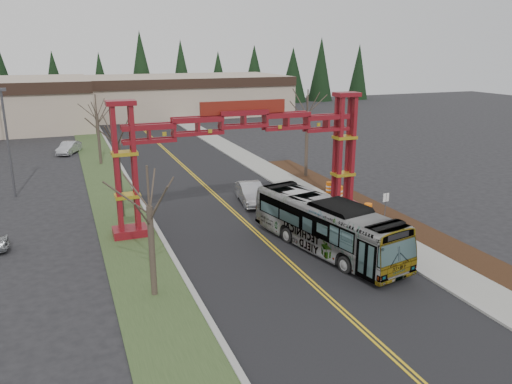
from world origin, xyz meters
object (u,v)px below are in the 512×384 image
transit_bus (326,225)px  retail_building_east (181,95)px  parked_car_far_a (69,148)px  bare_tree_median_far (97,114)px  silver_sedan (251,193)px  street_sign (386,202)px  barrel_north (329,188)px  barrel_mid (339,193)px  bare_tree_median_near (149,207)px  barrel_south (368,211)px  gateway_arch (244,139)px  bare_tree_median_mid (117,145)px  bare_tree_right_far (307,112)px  light_pole_near (7,135)px

transit_bus → retail_building_east: bearing=72.5°
parked_car_far_a → bare_tree_median_far: size_ratio=0.59×
silver_sedan → street_sign: size_ratio=2.24×
bare_tree_median_far → barrel_north: 25.89m
street_sign → barrel_mid: bearing=90.3°
transit_bus → bare_tree_median_near: 11.46m
transit_bus → bare_tree_median_near: (-10.86, -2.03, 3.04)m
bare_tree_median_near → barrel_mid: bare_tree_median_near is taller
silver_sedan → bare_tree_median_far: bare_tree_median_far is taller
retail_building_east → street_sign: retail_building_east is taller
silver_sedan → barrel_south: size_ratio=4.53×
gateway_arch → barrel_south: bearing=-16.0°
retail_building_east → barrel_north: bearing=-90.8°
bare_tree_median_mid → bare_tree_median_far: size_ratio=1.00×
bare_tree_median_near → barrel_north: (17.22, 12.88, -4.16)m
gateway_arch → silver_sedan: (2.05, 4.00, -5.17)m
silver_sedan → parked_car_far_a: size_ratio=1.14×
parked_car_far_a → bare_tree_median_mid: 26.23m
gateway_arch → barrel_south: size_ratio=16.74×
retail_building_east → street_sign: bearing=-90.7°
bare_tree_right_far → barrel_mid: bearing=-96.3°
light_pole_near → barrel_north: light_pole_near is taller
silver_sedan → bare_tree_median_near: bare_tree_median_near is taller
barrel_north → barrel_south: bearing=-94.3°
gateway_arch → bare_tree_median_near: bearing=-132.3°
retail_building_east → bare_tree_median_near: retail_building_east is taller
silver_sedan → street_sign: street_sign is taller
retail_building_east → barrel_south: 64.54m
retail_building_east → barrel_north: (-0.78, -57.87, -3.00)m
gateway_arch → transit_bus: size_ratio=1.56×
barrel_mid → bare_tree_median_mid: bearing=173.5°
silver_sedan → gateway_arch: bearing=-109.1°
gateway_arch → transit_bus: gateway_arch is taller
bare_tree_median_mid → bare_tree_right_far: size_ratio=0.89×
retail_building_east → bare_tree_median_mid: 60.44m
retail_building_east → parked_car_far_a: 38.40m
barrel_south → retail_building_east: bearing=88.9°
barrel_south → light_pole_near: bearing=147.9°
bare_tree_right_far → parked_car_far_a: bearing=136.5°
bare_tree_right_far → barrel_north: 8.28m
bare_tree_median_mid → street_sign: bare_tree_median_mid is taller
bare_tree_median_mid → barrel_mid: size_ratio=6.71×
retail_building_east → silver_sedan: retail_building_east is taller
bare_tree_median_mid → bare_tree_median_far: bare_tree_median_mid is taller
bare_tree_median_mid → barrel_north: bearing=-0.7°
retail_building_east → bare_tree_median_mid: bearing=-107.3°
bare_tree_median_mid → light_pole_near: (-7.72, 8.54, -0.18)m
bare_tree_median_near → street_sign: bare_tree_median_near is taller
light_pole_near → barrel_south: size_ratio=8.23×
bare_tree_right_far → light_pole_near: 25.90m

